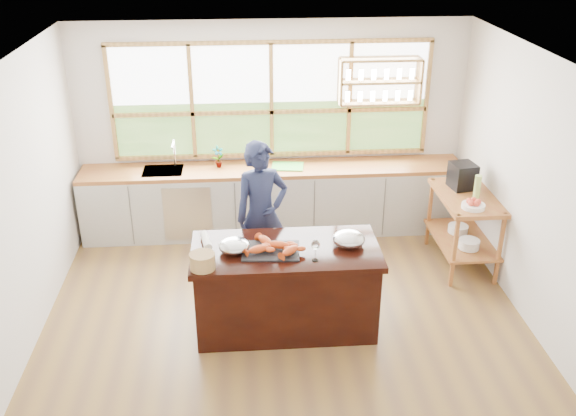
{
  "coord_description": "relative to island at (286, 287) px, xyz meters",
  "views": [
    {
      "loc": [
        -0.4,
        -5.67,
        3.96
      ],
      "look_at": [
        0.05,
        0.15,
        1.17
      ],
      "focal_mm": 40.0,
      "sensor_mm": 36.0,
      "label": 1
    }
  ],
  "objects": [
    {
      "name": "mixing_bowl_right",
      "position": [
        0.63,
        0.02,
        0.51
      ],
      "size": [
        0.32,
        0.32,
        0.16
      ],
      "primitive_type": "ellipsoid",
      "color": "#B8BBBF",
      "rests_on": "island"
    },
    {
      "name": "back_counter",
      "position": [
        -0.02,
        2.14,
        0.0
      ],
      "size": [
        4.9,
        0.63,
        0.9
      ],
      "color": "#B6B2AC",
      "rests_on": "ground_plane"
    },
    {
      "name": "slate_board",
      "position": [
        -0.15,
        -0.05,
        0.45
      ],
      "size": [
        0.58,
        0.44,
        0.02
      ],
      "primitive_type": "cube",
      "rotation": [
        0.0,
        0.0,
        -0.08
      ],
      "color": "black",
      "rests_on": "island"
    },
    {
      "name": "wine_glass",
      "position": [
        0.26,
        -0.25,
        0.61
      ],
      "size": [
        0.08,
        0.08,
        0.22
      ],
      "color": "white",
      "rests_on": "island"
    },
    {
      "name": "room_shell",
      "position": [
        0.02,
        0.71,
        1.3
      ],
      "size": [
        5.02,
        4.52,
        2.71
      ],
      "color": "beige",
      "rests_on": "ground_plane"
    },
    {
      "name": "right_shelf_unit",
      "position": [
        2.19,
        1.09,
        0.15
      ],
      "size": [
        0.62,
        1.1,
        0.9
      ],
      "color": "olive",
      "rests_on": "ground_plane"
    },
    {
      "name": "island",
      "position": [
        0.0,
        0.0,
        0.0
      ],
      "size": [
        1.85,
        0.9,
        0.9
      ],
      "color": "black",
      "rests_on": "ground_plane"
    },
    {
      "name": "fruit_bowl",
      "position": [
        2.14,
        0.76,
        0.49
      ],
      "size": [
        0.26,
        0.26,
        0.11
      ],
      "color": "white",
      "rests_on": "right_shelf_unit"
    },
    {
      "name": "cutting_board",
      "position": [
        0.18,
        2.14,
        0.45
      ],
      "size": [
        0.44,
        0.35,
        0.01
      ],
      "primitive_type": "cube",
      "rotation": [
        0.0,
        0.0,
        -0.14
      ],
      "color": "green",
      "rests_on": "back_counter"
    },
    {
      "name": "wicker_basket",
      "position": [
        -0.79,
        -0.32,
        0.52
      ],
      "size": [
        0.24,
        0.24,
        0.15
      ],
      "primitive_type": "cylinder",
      "color": "#A78F51",
      "rests_on": "island"
    },
    {
      "name": "lobster_pile",
      "position": [
        -0.12,
        -0.06,
        0.5
      ],
      "size": [
        0.52,
        0.44,
        0.08
      ],
      "color": "#C75415",
      "rests_on": "slate_board"
    },
    {
      "name": "espresso_machine",
      "position": [
        2.19,
        1.32,
        0.6
      ],
      "size": [
        0.31,
        0.33,
        0.3
      ],
      "primitive_type": "cube",
      "rotation": [
        0.0,
        0.0,
        0.17
      ],
      "color": "black",
      "rests_on": "right_shelf_unit"
    },
    {
      "name": "mixing_bowl_left",
      "position": [
        -0.5,
        -0.02,
        0.51
      ],
      "size": [
        0.3,
        0.3,
        0.14
      ],
      "primitive_type": "ellipsoid",
      "color": "#B8BBBF",
      "rests_on": "island"
    },
    {
      "name": "ground_plane",
      "position": [
        0.0,
        0.2,
        -0.45
      ],
      "size": [
        5.0,
        5.0,
        0.0
      ],
      "primitive_type": "plane",
      "color": "brown"
    },
    {
      "name": "parchment_roll",
      "position": [
        -0.78,
        0.15,
        0.49
      ],
      "size": [
        0.13,
        0.31,
        0.08
      ],
      "primitive_type": "cylinder",
      "rotation": [
        1.57,
        0.0,
        0.18
      ],
      "color": "white",
      "rests_on": "island"
    },
    {
      "name": "potted_plant",
      "position": [
        -0.7,
        2.2,
        0.59
      ],
      "size": [
        0.18,
        0.15,
        0.28
      ],
      "primitive_type": "imported",
      "rotation": [
        0.0,
        0.0,
        0.39
      ],
      "color": "slate",
      "rests_on": "back_counter"
    },
    {
      "name": "cook",
      "position": [
        -0.2,
        0.89,
        0.39
      ],
      "size": [
        0.71,
        0.58,
        1.69
      ],
      "primitive_type": "imported",
      "rotation": [
        0.0,
        0.0,
        0.33
      ],
      "color": "#191F3B",
      "rests_on": "ground_plane"
    },
    {
      "name": "wine_bottle",
      "position": [
        2.24,
        0.96,
        0.6
      ],
      "size": [
        0.09,
        0.09,
        0.3
      ],
      "primitive_type": "cylinder",
      "rotation": [
        0.0,
        0.0,
        0.28
      ],
      "color": "#9EBF58",
      "rests_on": "right_shelf_unit"
    }
  ]
}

